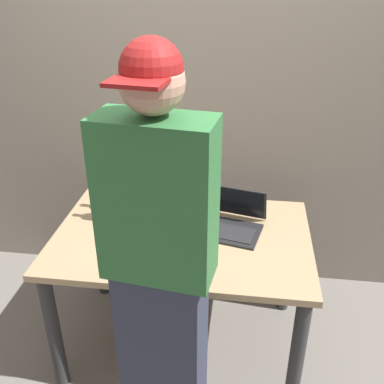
# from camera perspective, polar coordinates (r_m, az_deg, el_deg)

# --- Properties ---
(ground_plane) EXTENTS (8.00, 8.00, 0.00)m
(ground_plane) POSITION_cam_1_polar(r_m,az_deg,el_deg) (2.75, -1.14, -18.66)
(ground_plane) COLOR slate
(ground_plane) RESTS_ON ground
(desk) EXTENTS (1.31, 0.85, 0.75)m
(desk) POSITION_cam_1_polar(r_m,az_deg,el_deg) (2.33, -1.29, -7.94)
(desk) COLOR #9E8460
(desk) RESTS_ON ground
(laptop) EXTENTS (0.37, 0.36, 0.20)m
(laptop) POSITION_cam_1_polar(r_m,az_deg,el_deg) (2.31, 5.17, -3.71)
(laptop) COLOR black
(laptop) RESTS_ON desk
(beer_bottle_dark) EXTENTS (0.07, 0.07, 0.27)m
(beer_bottle_dark) POSITION_cam_1_polar(r_m,az_deg,el_deg) (2.39, -11.16, -1.42)
(beer_bottle_dark) COLOR #333333
(beer_bottle_dark) RESTS_ON desk
(beer_bottle_amber) EXTENTS (0.07, 0.07, 0.29)m
(beer_bottle_amber) POSITION_cam_1_polar(r_m,az_deg,el_deg) (2.47, -9.97, 0.05)
(beer_bottle_amber) COLOR #1E5123
(beer_bottle_amber) RESTS_ON desk
(person_figure) EXTENTS (0.41, 0.30, 1.81)m
(person_figure) POSITION_cam_1_polar(r_m,az_deg,el_deg) (1.65, -4.13, -11.66)
(person_figure) COLOR #2D3347
(person_figure) RESTS_ON ground
(back_wall) EXTENTS (6.00, 0.10, 2.60)m
(back_wall) POSITION_cam_1_polar(r_m,az_deg,el_deg) (2.72, 0.99, 13.12)
(back_wall) COLOR gray
(back_wall) RESTS_ON ground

